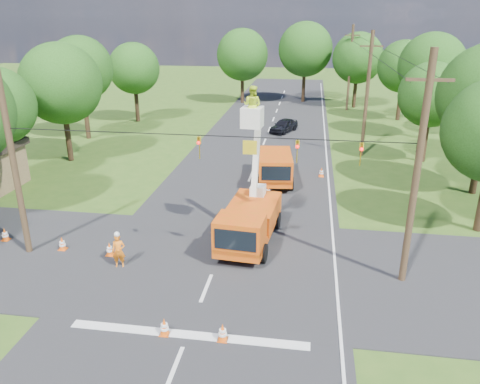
% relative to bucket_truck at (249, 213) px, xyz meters
% --- Properties ---
extents(ground, '(140.00, 140.00, 0.00)m').
position_rel_bucket_truck_xyz_m(ground, '(-1.27, 15.44, -1.72)').
color(ground, '#325419').
rests_on(ground, ground).
extents(road_main, '(12.00, 100.00, 0.06)m').
position_rel_bucket_truck_xyz_m(road_main, '(-1.27, 15.44, -1.72)').
color(road_main, black).
rests_on(road_main, ground).
extents(road_cross, '(56.00, 10.00, 0.07)m').
position_rel_bucket_truck_xyz_m(road_cross, '(-1.27, -2.56, -1.72)').
color(road_cross, black).
rests_on(road_cross, ground).
extents(stop_bar, '(9.00, 0.45, 0.02)m').
position_rel_bucket_truck_xyz_m(stop_bar, '(-1.27, -7.76, -1.72)').
color(stop_bar, silver).
rests_on(stop_bar, ground).
extents(edge_line, '(0.12, 90.00, 0.02)m').
position_rel_bucket_truck_xyz_m(edge_line, '(4.33, 15.44, -1.72)').
color(edge_line, silver).
rests_on(edge_line, ground).
extents(bucket_truck, '(2.90, 6.35, 8.02)m').
position_rel_bucket_truck_xyz_m(bucket_truck, '(0.00, 0.00, 0.00)').
color(bucket_truck, '#E2430F').
rests_on(bucket_truck, ground).
extents(second_truck, '(2.90, 6.21, 2.25)m').
position_rel_bucket_truck_xyz_m(second_truck, '(0.54, 9.68, -0.55)').
color(second_truck, '#E2430F').
rests_on(second_truck, ground).
extents(ground_worker, '(0.68, 0.52, 1.68)m').
position_rel_bucket_truck_xyz_m(ground_worker, '(-5.69, -3.33, -0.88)').
color(ground_worker, orange).
rests_on(ground_worker, ground).
extents(distant_car, '(3.02, 4.24, 1.34)m').
position_rel_bucket_truck_xyz_m(distant_car, '(0.24, 24.67, -1.05)').
color(distant_car, black).
rests_on(distant_car, ground).
extents(traffic_cone_0, '(0.38, 0.38, 0.71)m').
position_rel_bucket_truck_xyz_m(traffic_cone_0, '(-2.12, -7.83, -1.36)').
color(traffic_cone_0, '#E7530C').
rests_on(traffic_cone_0, ground).
extents(traffic_cone_1, '(0.38, 0.38, 0.71)m').
position_rel_bucket_truck_xyz_m(traffic_cone_1, '(0.06, -7.83, -1.36)').
color(traffic_cone_1, '#E7530C').
rests_on(traffic_cone_1, ground).
extents(traffic_cone_2, '(0.38, 0.38, 0.71)m').
position_rel_bucket_truck_xyz_m(traffic_cone_2, '(-0.06, 3.86, -1.36)').
color(traffic_cone_2, '#E7530C').
rests_on(traffic_cone_2, ground).
extents(traffic_cone_3, '(0.38, 0.38, 0.71)m').
position_rel_bucket_truck_xyz_m(traffic_cone_3, '(0.36, 6.72, -1.36)').
color(traffic_cone_3, '#E7530C').
rests_on(traffic_cone_3, ground).
extents(traffic_cone_4, '(0.38, 0.38, 0.71)m').
position_rel_bucket_truck_xyz_m(traffic_cone_4, '(-6.60, -2.35, -1.36)').
color(traffic_cone_4, '#E7530C').
rests_on(traffic_cone_4, ground).
extents(traffic_cone_5, '(0.38, 0.38, 0.71)m').
position_rel_bucket_truck_xyz_m(traffic_cone_5, '(-9.19, -2.16, -1.36)').
color(traffic_cone_5, '#E7530C').
rests_on(traffic_cone_5, ground).
extents(traffic_cone_6, '(0.38, 0.38, 0.71)m').
position_rel_bucket_truck_xyz_m(traffic_cone_6, '(-12.67, -1.63, -1.36)').
color(traffic_cone_6, '#E7530C').
rests_on(traffic_cone_6, ground).
extents(traffic_cone_7, '(0.38, 0.38, 0.71)m').
position_rel_bucket_truck_xyz_m(traffic_cone_7, '(3.82, 11.24, -1.36)').
color(traffic_cone_7, '#E7530C').
rests_on(traffic_cone_7, ground).
extents(pole_right_near, '(1.80, 0.30, 10.00)m').
position_rel_bucket_truck_xyz_m(pole_right_near, '(7.23, -2.56, 3.39)').
color(pole_right_near, '#4C3823').
rests_on(pole_right_near, ground).
extents(pole_right_mid, '(1.80, 0.30, 10.00)m').
position_rel_bucket_truck_xyz_m(pole_right_mid, '(7.23, 17.44, 3.39)').
color(pole_right_mid, '#4C3823').
rests_on(pole_right_mid, ground).
extents(pole_right_far, '(1.80, 0.30, 10.00)m').
position_rel_bucket_truck_xyz_m(pole_right_far, '(7.23, 37.44, 3.39)').
color(pole_right_far, '#4C3823').
rests_on(pole_right_far, ground).
extents(pole_left, '(0.30, 0.30, 9.00)m').
position_rel_bucket_truck_xyz_m(pole_left, '(-10.77, -2.56, 2.78)').
color(pole_left, '#4C3823').
rests_on(pole_left, ground).
extents(signal_span, '(18.00, 0.29, 1.07)m').
position_rel_bucket_truck_xyz_m(signal_span, '(0.95, -2.57, 4.16)').
color(signal_span, black).
rests_on(signal_span, ground).
extents(tree_left_d, '(6.20, 6.20, 9.24)m').
position_rel_bucket_truck_xyz_m(tree_left_d, '(-16.27, 12.44, 4.41)').
color(tree_left_d, '#382616').
rests_on(tree_left_d, ground).
extents(tree_left_e, '(5.80, 5.80, 9.41)m').
position_rel_bucket_truck_xyz_m(tree_left_e, '(-18.07, 19.44, 4.77)').
color(tree_left_e, '#382616').
rests_on(tree_left_e, ground).
extents(tree_left_f, '(5.40, 5.40, 8.40)m').
position_rel_bucket_truck_xyz_m(tree_left_f, '(-16.07, 27.44, 3.97)').
color(tree_left_f, '#382616').
rests_on(tree_left_f, ground).
extents(tree_right_c, '(5.00, 5.00, 7.83)m').
position_rel_bucket_truck_xyz_m(tree_right_c, '(11.93, 16.44, 3.59)').
color(tree_right_c, '#382616').
rests_on(tree_right_c, ground).
extents(tree_right_d, '(6.00, 6.00, 9.70)m').
position_rel_bucket_truck_xyz_m(tree_right_d, '(13.53, 24.44, 4.96)').
color(tree_right_d, '#382616').
rests_on(tree_right_d, ground).
extents(tree_right_e, '(5.60, 5.60, 8.63)m').
position_rel_bucket_truck_xyz_m(tree_right_e, '(12.53, 32.44, 4.09)').
color(tree_right_e, '#382616').
rests_on(tree_right_e, ground).
extents(tree_far_a, '(6.60, 6.60, 9.50)m').
position_rel_bucket_truck_xyz_m(tree_far_a, '(-6.27, 40.44, 4.47)').
color(tree_far_a, '#382616').
rests_on(tree_far_a, ground).
extents(tree_far_b, '(7.00, 7.00, 10.32)m').
position_rel_bucket_truck_xyz_m(tree_far_b, '(1.73, 42.44, 5.09)').
color(tree_far_b, '#382616').
rests_on(tree_far_b, ground).
extents(tree_far_c, '(6.20, 6.20, 9.18)m').
position_rel_bucket_truck_xyz_m(tree_far_c, '(8.23, 39.44, 4.34)').
color(tree_far_c, '#382616').
rests_on(tree_far_c, ground).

